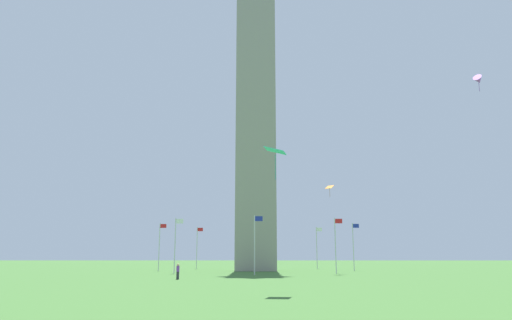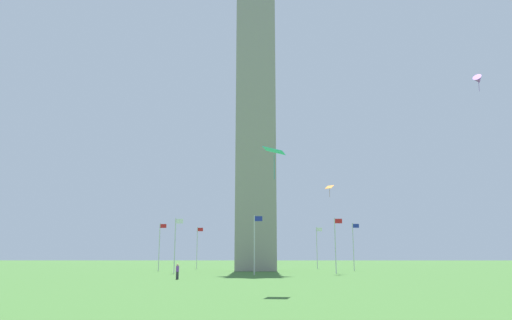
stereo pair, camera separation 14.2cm
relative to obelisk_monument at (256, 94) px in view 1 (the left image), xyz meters
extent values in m
plane|color=#3D6B2D|center=(0.00, 0.00, -29.97)|extent=(260.00, 260.00, 0.00)
cube|color=gray|center=(0.00, 0.00, -3.60)|extent=(6.59, 6.59, 52.75)
cylinder|color=silver|center=(15.79, 0.00, -26.16)|extent=(0.14, 0.14, 7.62)
cube|color=#1E2D99|center=(16.34, 0.00, -22.81)|extent=(1.00, 0.03, 0.64)
cylinder|color=silver|center=(11.17, 11.17, -26.16)|extent=(0.14, 0.14, 7.62)
cube|color=white|center=(11.72, 11.17, -22.81)|extent=(1.00, 0.03, 0.64)
cylinder|color=silver|center=(0.00, 15.79, -26.16)|extent=(0.14, 0.14, 7.62)
cube|color=white|center=(0.55, 15.79, -22.81)|extent=(1.00, 0.03, 0.64)
cylinder|color=silver|center=(-11.17, 11.17, -26.16)|extent=(0.14, 0.14, 7.62)
cube|color=red|center=(-10.62, 11.17, -22.81)|extent=(1.00, 0.03, 0.64)
cylinder|color=silver|center=(-15.79, 0.00, -26.16)|extent=(0.14, 0.14, 7.62)
cube|color=red|center=(-15.24, 0.00, -22.81)|extent=(1.00, 0.03, 0.64)
cylinder|color=silver|center=(-11.17, -11.17, -26.16)|extent=(0.14, 0.14, 7.62)
cube|color=white|center=(-10.62, -11.17, -22.81)|extent=(1.00, 0.03, 0.64)
cylinder|color=silver|center=(0.00, -15.79, -26.16)|extent=(0.14, 0.14, 7.62)
cube|color=#1E2D99|center=(0.55, -15.79, -22.81)|extent=(1.00, 0.03, 0.64)
cylinder|color=silver|center=(11.17, -11.17, -26.16)|extent=(0.14, 0.14, 7.62)
cube|color=red|center=(11.72, -11.17, -22.81)|extent=(1.00, 0.03, 0.64)
cylinder|color=#2D2D38|center=(-7.93, -26.56, -29.57)|extent=(0.29, 0.29, 0.80)
cylinder|color=purple|center=(-7.93, -26.56, -28.88)|extent=(0.32, 0.32, 0.59)
sphere|color=tan|center=(-7.93, -26.56, -28.47)|extent=(0.24, 0.24, 0.24)
cube|color=#33C6D1|center=(1.92, -43.70, -19.97)|extent=(1.75, 1.79, 0.43)
cylinder|color=teal|center=(1.92, -43.70, -21.18)|extent=(0.04, 0.04, 1.82)
cube|color=orange|center=(10.51, -11.83, -18.09)|extent=(1.36, 1.33, 0.55)
cylinder|color=#A75C15|center=(10.51, -11.83, -18.91)|extent=(0.04, 0.04, 1.24)
cone|color=purple|center=(27.88, -21.97, -6.18)|extent=(1.73, 1.74, 1.42)
cylinder|color=#67278E|center=(27.88, -21.97, -7.03)|extent=(0.04, 0.04, 1.28)
camera|label=1|loc=(0.92, -76.77, -27.38)|focal=32.63mm
camera|label=2|loc=(1.06, -76.77, -27.38)|focal=32.63mm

